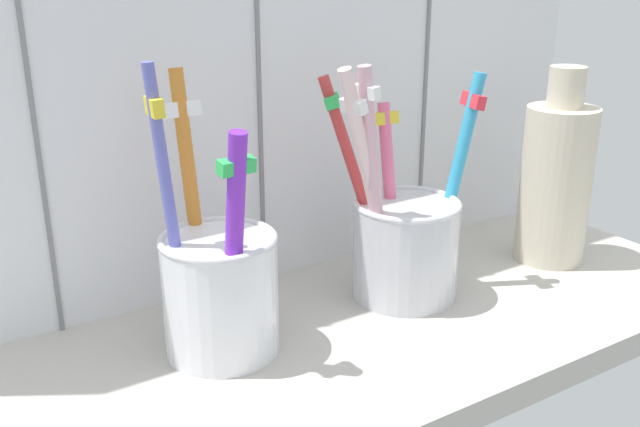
{
  "coord_description": "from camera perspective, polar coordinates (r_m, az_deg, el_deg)",
  "views": [
    {
      "loc": [
        -24.88,
        -36.62,
        26.84
      ],
      "look_at": [
        0.0,
        2.53,
        10.09
      ],
      "focal_mm": 40.75,
      "sensor_mm": 36.0,
      "label": 1
    }
  ],
  "objects": [
    {
      "name": "toothbrush_cup_right",
      "position": [
        0.55,
        6.57,
        -1.96
      ],
      "size": [
        12.69,
        8.4,
        17.96
      ],
      "color": "silver",
      "rests_on": "counter_slab"
    },
    {
      "name": "tile_wall_back",
      "position": [
        0.55,
        -5.51,
        15.22
      ],
      "size": [
        64.0,
        2.2,
        45.0
      ],
      "color": "white",
      "rests_on": "ground"
    },
    {
      "name": "counter_slab",
      "position": [
        0.51,
        1.54,
        -10.43
      ],
      "size": [
        64.0,
        22.0,
        2.0
      ],
      "primitive_type": "cube",
      "color": "#BCB7AD",
      "rests_on": "ground"
    },
    {
      "name": "toothbrush_cup_left",
      "position": [
        0.47,
        -7.94,
        -5.59
      ],
      "size": [
        7.66,
        9.65,
        19.1
      ],
      "color": "white",
      "rests_on": "counter_slab"
    },
    {
      "name": "ceramic_vase",
      "position": [
        0.63,
        18.04,
        2.53
      ],
      "size": [
        5.81,
        5.81,
        16.37
      ],
      "color": "beige",
      "rests_on": "counter_slab"
    }
  ]
}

